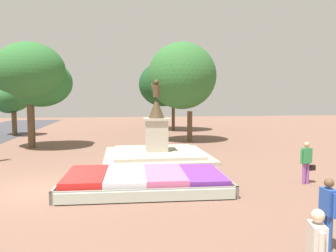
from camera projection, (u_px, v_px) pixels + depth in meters
ground_plane at (46, 190)px, 12.33m from camera, size 90.62×90.62×0.00m
flower_planter at (144, 181)px, 12.52m from camera, size 6.47×3.76×0.65m
statue_monument at (157, 146)px, 19.19m from camera, size 5.99×5.99×4.51m
pedestrian_with_handbag at (307, 160)px, 13.15m from camera, size 0.72×0.29×1.72m
pedestrian_near_planter at (316, 251)px, 5.36m from camera, size 0.31×0.55×1.69m
pedestrian_crossing_plaza at (328, 208)px, 7.47m from camera, size 0.23×0.57×1.67m
park_tree_far_left at (182, 78)px, 25.64m from camera, size 5.32×5.09×7.73m
park_tree_behind_statue at (31, 75)px, 22.02m from camera, size 5.41×5.17×7.08m
park_tree_far_right at (172, 83)px, 34.04m from camera, size 6.54×6.02×7.36m
park_tree_street_side at (12, 98)px, 29.50m from camera, size 3.52×3.73×4.91m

